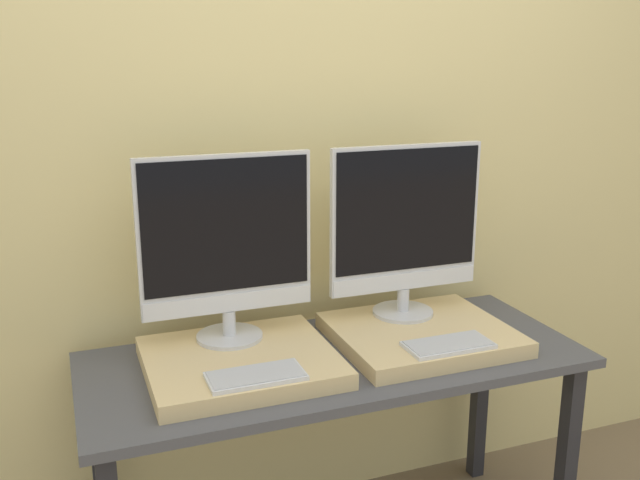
{
  "coord_description": "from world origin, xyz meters",
  "views": [
    {
      "loc": [
        -0.76,
        -1.57,
        1.64
      ],
      "look_at": [
        0.0,
        0.45,
        1.07
      ],
      "focal_mm": 40.0,
      "sensor_mm": 36.0,
      "label": 1
    }
  ],
  "objects_px": {
    "monitor_right": "(406,226)",
    "keyboard_left": "(256,376)",
    "monitor_left": "(226,243)",
    "keyboard_right": "(448,345)"
  },
  "relations": [
    {
      "from": "monitor_left",
      "to": "keyboard_right",
      "type": "bearing_deg",
      "value": -26.43
    },
    {
      "from": "keyboard_left",
      "to": "monitor_right",
      "type": "height_order",
      "value": "monitor_right"
    },
    {
      "from": "keyboard_right",
      "to": "keyboard_left",
      "type": "bearing_deg",
      "value": 180.0
    },
    {
      "from": "monitor_left",
      "to": "keyboard_right",
      "type": "height_order",
      "value": "monitor_left"
    },
    {
      "from": "keyboard_left",
      "to": "keyboard_right",
      "type": "height_order",
      "value": "same"
    },
    {
      "from": "monitor_right",
      "to": "keyboard_left",
      "type": "bearing_deg",
      "value": -153.57
    },
    {
      "from": "monitor_right",
      "to": "keyboard_right",
      "type": "height_order",
      "value": "monitor_right"
    },
    {
      "from": "monitor_right",
      "to": "keyboard_right",
      "type": "relative_size",
      "value": 2.16
    },
    {
      "from": "monitor_left",
      "to": "monitor_right",
      "type": "bearing_deg",
      "value": 0.0
    },
    {
      "from": "monitor_left",
      "to": "keyboard_right",
      "type": "xyz_separation_m",
      "value": [
        0.6,
        -0.3,
        -0.3
      ]
    }
  ]
}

